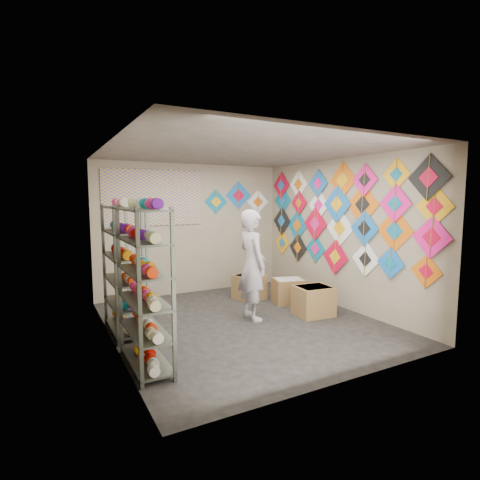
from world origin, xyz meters
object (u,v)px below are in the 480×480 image
carton_a (313,301)px  carton_b (289,291)px  shopkeeper (252,265)px  carton_c (249,287)px  shelf_rack_front (144,288)px  shelf_rack_back (122,269)px

carton_a → carton_b: bearing=89.5°
shopkeeper → carton_c: bearing=-25.0°
shelf_rack_front → carton_a: bearing=11.3°
carton_b → shelf_rack_back: bearing=-161.9°
carton_c → carton_a: bearing=-88.9°
shelf_rack_front → carton_a: shelf_rack_front is taller
shelf_rack_front → shelf_rack_back: (0.00, 1.30, 0.00)m
carton_c → carton_b: bearing=-65.5°
shelf_rack_back → carton_b: (3.09, 0.13, -0.72)m
shelf_rack_front → shopkeeper: (2.00, 0.95, -0.05)m
shelf_rack_back → shelf_rack_front: bearing=-90.0°
shelf_rack_back → carton_c: bearing=16.2°
shelf_rack_front → carton_b: (3.09, 1.43, -0.72)m
shelf_rack_back → carton_a: shelf_rack_back is taller
shelf_rack_back → shopkeeper: 2.03m
shelf_rack_front → carton_c: size_ratio=3.51×
carton_a → carton_c: 1.51m
shopkeeper → carton_c: shopkeeper is taller
carton_a → shelf_rack_front: bearing=-163.5°
shelf_rack_front → carton_c: shelf_rack_front is taller
carton_a → shopkeeper: bearing=166.2°
shelf_rack_back → carton_c: size_ratio=3.51×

